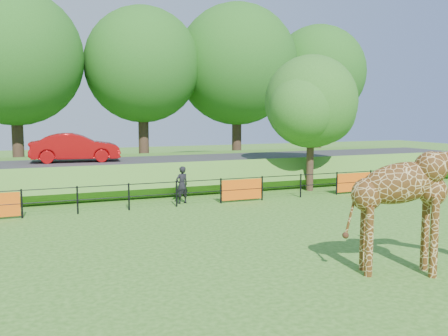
% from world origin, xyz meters
% --- Properties ---
extents(ground, '(90.00, 90.00, 0.00)m').
position_xyz_m(ground, '(0.00, 0.00, 0.00)').
color(ground, '#306519').
rests_on(ground, ground).
extents(giraffe, '(4.31, 2.53, 3.12)m').
position_xyz_m(giraffe, '(3.19, -2.80, 1.56)').
color(giraffe, '#4F2E10').
rests_on(giraffe, ground).
extents(perimeter_fence, '(28.07, 0.10, 1.10)m').
position_xyz_m(perimeter_fence, '(0.00, 8.00, 0.55)').
color(perimeter_fence, black).
rests_on(perimeter_fence, ground).
extents(embankment, '(40.00, 9.00, 1.30)m').
position_xyz_m(embankment, '(0.00, 15.50, 0.65)').
color(embankment, '#306519').
rests_on(embankment, ground).
extents(road, '(40.00, 5.00, 0.12)m').
position_xyz_m(road, '(0.00, 14.00, 1.36)').
color(road, '#2C2C2F').
rests_on(road, embankment).
extents(car_red, '(4.57, 2.01, 1.46)m').
position_xyz_m(car_red, '(-3.33, 14.57, 2.15)').
color(car_red, '#BB0D0E').
rests_on(car_red, road).
extents(visitor, '(0.67, 0.53, 1.62)m').
position_xyz_m(visitor, '(0.44, 8.64, 0.81)').
color(visitor, black).
rests_on(visitor, ground).
extents(tree_east, '(5.40, 4.71, 6.76)m').
position_xyz_m(tree_east, '(7.60, 9.63, 4.28)').
color(tree_east, black).
rests_on(tree_east, ground).
extents(bg_tree_line, '(37.30, 8.80, 11.82)m').
position_xyz_m(bg_tree_line, '(1.89, 22.00, 7.19)').
color(bg_tree_line, black).
rests_on(bg_tree_line, ground).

